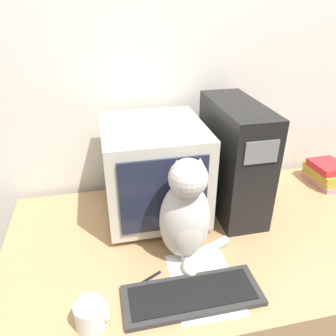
{
  "coord_description": "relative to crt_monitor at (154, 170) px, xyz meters",
  "views": [
    {
      "loc": [
        -0.42,
        -0.54,
        1.57
      ],
      "look_at": [
        -0.2,
        0.5,
        1.0
      ],
      "focal_mm": 35.0,
      "sensor_mm": 36.0,
      "label": 1
    }
  ],
  "objects": [
    {
      "name": "paper_sheet",
      "position": [
        0.09,
        -0.44,
        -0.21
      ],
      "size": [
        0.22,
        0.3,
        0.0
      ],
      "color": "white",
      "rests_on": "desk"
    },
    {
      "name": "desk",
      "position": [
        0.23,
        -0.2,
        -0.57
      ],
      "size": [
        1.68,
        0.87,
        0.71
      ],
      "color": "tan",
      "rests_on": "ground_plane"
    },
    {
      "name": "book_stack",
      "position": [
        0.9,
        0.06,
        -0.16
      ],
      "size": [
        0.17,
        0.21,
        0.11
      ],
      "color": "pink",
      "rests_on": "desk"
    },
    {
      "name": "cat",
      "position": [
        0.06,
        -0.29,
        -0.03
      ],
      "size": [
        0.27,
        0.21,
        0.41
      ],
      "rotation": [
        0.0,
        0.0,
        -0.03
      ],
      "color": "silver",
      "rests_on": "desk"
    },
    {
      "name": "computer_tower",
      "position": [
        0.34,
        -0.01,
        0.03
      ],
      "size": [
        0.18,
        0.45,
        0.47
      ],
      "color": "black",
      "rests_on": "desk"
    },
    {
      "name": "wall_back",
      "position": [
        0.23,
        0.3,
        0.33
      ],
      "size": [
        7.0,
        0.05,
        2.5
      ],
      "color": "silver",
      "rests_on": "ground_plane"
    },
    {
      "name": "mug",
      "position": [
        -0.28,
        -0.51,
        -0.17
      ],
      "size": [
        0.1,
        0.09,
        0.08
      ],
      "color": "white",
      "rests_on": "desk"
    },
    {
      "name": "crt_monitor",
      "position": [
        0.0,
        0.0,
        0.0
      ],
      "size": [
        0.4,
        0.42,
        0.41
      ],
      "color": "beige",
      "rests_on": "desk"
    },
    {
      "name": "keyboard",
      "position": [
        0.03,
        -0.48,
        -0.2
      ],
      "size": [
        0.44,
        0.16,
        0.02
      ],
      "color": "#2D2D2D",
      "rests_on": "desk"
    },
    {
      "name": "pen",
      "position": [
        -0.11,
        -0.39,
        -0.21
      ],
      "size": [
        0.13,
        0.07,
        0.01
      ],
      "color": "black",
      "rests_on": "desk"
    }
  ]
}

